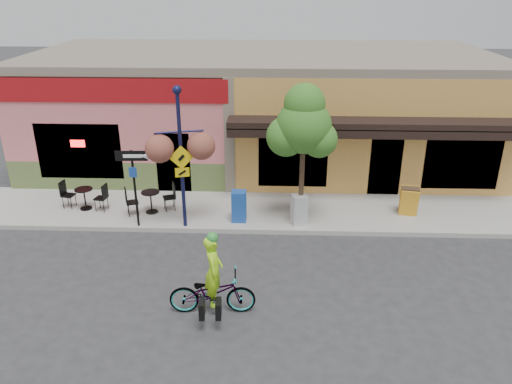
% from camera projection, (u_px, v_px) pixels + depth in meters
% --- Properties ---
extents(ground, '(90.00, 90.00, 0.00)m').
position_uv_depth(ground, '(255.00, 242.00, 14.76)').
color(ground, '#2D2D30').
rests_on(ground, ground).
extents(sidewalk, '(24.00, 3.00, 0.15)m').
position_uv_depth(sidewalk, '(257.00, 211.00, 16.56)').
color(sidewalk, '#9E9B93').
rests_on(sidewalk, ground).
extents(curb, '(24.00, 0.12, 0.15)m').
position_uv_depth(curb, '(255.00, 231.00, 15.23)').
color(curb, '#A8A59E').
rests_on(curb, ground).
extents(building, '(18.20, 8.20, 4.50)m').
position_uv_depth(building, '(262.00, 107.00, 20.76)').
color(building, '#D3686B').
rests_on(building, ground).
extents(bicycle, '(2.02, 0.79, 1.05)m').
position_uv_depth(bicycle, '(212.00, 293.00, 11.48)').
color(bicycle, maroon).
rests_on(bicycle, ground).
extents(cyclist_rider, '(0.44, 0.65, 1.73)m').
position_uv_depth(cyclist_rider, '(214.00, 280.00, 11.35)').
color(cyclist_rider, '#ABF71A').
rests_on(cyclist_rider, ground).
extents(lamp_post, '(1.48, 0.87, 4.34)m').
position_uv_depth(lamp_post, '(181.00, 159.00, 14.57)').
color(lamp_post, '#13163E').
rests_on(lamp_post, sidewalk).
extents(one_way_sign, '(0.95, 0.25, 2.45)m').
position_uv_depth(one_way_sign, '(135.00, 189.00, 14.94)').
color(one_way_sign, black).
rests_on(one_way_sign, sidewalk).
extents(cafe_set_left, '(1.66, 1.02, 0.93)m').
position_uv_depth(cafe_set_left, '(84.00, 196.00, 16.36)').
color(cafe_set_left, black).
rests_on(cafe_set_left, sidewalk).
extents(cafe_set_right, '(1.75, 1.30, 0.94)m').
position_uv_depth(cafe_set_right, '(151.00, 199.00, 16.11)').
color(cafe_set_right, black).
rests_on(cafe_set_right, sidewalk).
extents(newspaper_box_blue, '(0.45, 0.40, 1.00)m').
position_uv_depth(newspaper_box_blue, '(239.00, 206.00, 15.54)').
color(newspaper_box_blue, '#1A479F').
rests_on(newspaper_box_blue, sidewalk).
extents(newspaper_box_grey, '(0.54, 0.51, 0.96)m').
position_uv_depth(newspaper_box_grey, '(299.00, 210.00, 15.35)').
color(newspaper_box_grey, '#B8B8B8').
rests_on(newspaper_box_grey, sidewalk).
extents(street_tree, '(2.04, 2.04, 4.41)m').
position_uv_depth(street_tree, '(303.00, 156.00, 14.73)').
color(street_tree, '#3D7A26').
rests_on(street_tree, sidewalk).
extents(sandwich_board, '(0.62, 0.50, 0.94)m').
position_uv_depth(sandwich_board, '(409.00, 204.00, 15.79)').
color(sandwich_board, gold).
rests_on(sandwich_board, sidewalk).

